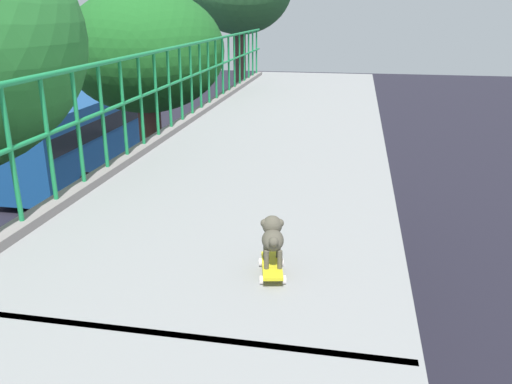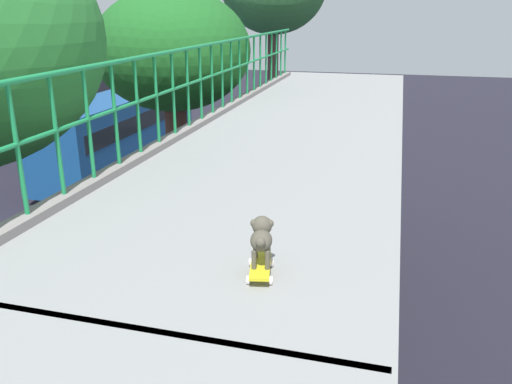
{
  "view_description": "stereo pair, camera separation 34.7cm",
  "coord_description": "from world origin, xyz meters",
  "px_view_note": "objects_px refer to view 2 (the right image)",
  "views": [
    {
      "loc": [
        2.59,
        -0.7,
        6.95
      ],
      "look_at": [
        1.74,
        3.77,
        5.34
      ],
      "focal_mm": 36.42,
      "sensor_mm": 36.0,
      "label": 1
    },
    {
      "loc": [
        2.92,
        -0.62,
        6.95
      ],
      "look_at": [
        1.74,
        3.77,
        5.34
      ],
      "focal_mm": 36.42,
      "sensor_mm": 36.0,
      "label": 2
    }
  ],
  "objects_px": {
    "city_bus": "(121,128)",
    "toy_skateboard": "(260,267)",
    "small_dog": "(262,236)",
    "car_white_fifth": "(20,295)"
  },
  "relations": [
    {
      "from": "car_white_fifth",
      "to": "toy_skateboard",
      "type": "bearing_deg",
      "value": -37.09
    },
    {
      "from": "city_bus",
      "to": "toy_skateboard",
      "type": "distance_m",
      "value": 20.41
    },
    {
      "from": "car_white_fifth",
      "to": "small_dog",
      "type": "distance_m",
      "value": 10.06
    },
    {
      "from": "toy_skateboard",
      "to": "city_bus",
      "type": "bearing_deg",
      "value": 122.52
    },
    {
      "from": "toy_skateboard",
      "to": "small_dog",
      "type": "height_order",
      "value": "small_dog"
    },
    {
      "from": "car_white_fifth",
      "to": "small_dog",
      "type": "xyz_separation_m",
      "value": [
        7.13,
        -5.34,
        4.67
      ]
    },
    {
      "from": "city_bus",
      "to": "car_white_fifth",
      "type": "bearing_deg",
      "value": -72.32
    },
    {
      "from": "car_white_fifth",
      "to": "city_bus",
      "type": "distance_m",
      "value": 12.23
    },
    {
      "from": "city_bus",
      "to": "small_dog",
      "type": "relative_size",
      "value": 28.5
    },
    {
      "from": "toy_skateboard",
      "to": "small_dog",
      "type": "distance_m",
      "value": 0.23
    }
  ]
}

